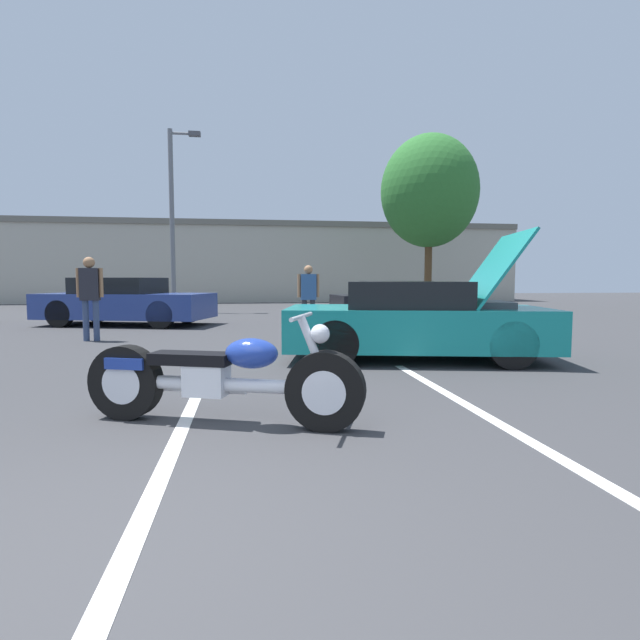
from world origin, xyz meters
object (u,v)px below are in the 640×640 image
tree_background (429,191)px  parked_car_right_row (399,301)px  light_pole (174,212)px  parked_car_mid_right_row (125,302)px  show_car_hood_open (417,321)px  motorcycle (221,379)px  spectator_near_motorcycle (90,291)px  spectator_by_show_car (308,293)px

tree_background → parked_car_right_row: size_ratio=1.77×
light_pole → parked_car_mid_right_row: size_ratio=1.41×
show_car_hood_open → light_pole: bearing=125.4°
parked_car_right_row → parked_car_mid_right_row: bearing=-178.9°
motorcycle → spectator_near_motorcycle: 7.03m
motorcycle → spectator_by_show_car: (1.67, 7.43, 0.54)m
parked_car_right_row → spectator_near_motorcycle: spectator_near_motorcycle is taller
parked_car_mid_right_row → light_pole: bearing=99.9°
parked_car_right_row → spectator_by_show_car: (-3.25, -3.30, 0.36)m
motorcycle → spectator_near_motorcycle: bearing=134.1°
light_pole → parked_car_right_row: light_pole is taller
tree_background → motorcycle: 19.25m
show_car_hood_open → tree_background: bearing=80.7°
parked_car_right_row → spectator_near_motorcycle: 9.00m
show_car_hood_open → spectator_near_motorcycle: size_ratio=2.51×
show_car_hood_open → spectator_near_motorcycle: bearing=163.0°
light_pole → spectator_near_motorcycle: 9.45m
tree_background → spectator_near_motorcycle: 15.75m
tree_background → parked_car_right_row: (-3.20, -6.09, -4.49)m
parked_car_mid_right_row → spectator_near_motorcycle: 3.62m
tree_background → show_car_hood_open: size_ratio=1.75×
tree_background → motorcycle: tree_background is taller
motorcycle → parked_car_mid_right_row: size_ratio=0.49×
tree_background → motorcycle: (-8.12, -16.82, -4.67)m
parked_car_mid_right_row → spectator_by_show_car: size_ratio=3.07×
motorcycle → spectator_by_show_car: spectator_by_show_car is taller
parked_car_right_row → spectator_near_motorcycle: (-7.84, -4.38, 0.44)m
light_pole → spectator_near_motorcycle: size_ratio=4.01×
tree_background → spectator_near_motorcycle: size_ratio=4.39×
show_car_hood_open → spectator_by_show_car: size_ratio=2.70×
show_car_hood_open → spectator_by_show_car: (-1.20, 4.27, 0.33)m
tree_background → parked_car_mid_right_row: size_ratio=1.54×
spectator_near_motorcycle → spectator_by_show_car: spectator_near_motorcycle is taller
spectator_near_motorcycle → spectator_by_show_car: (4.60, 1.08, -0.08)m
motorcycle → parked_car_right_row: size_ratio=0.57×
show_car_hood_open → spectator_near_motorcycle: show_car_hood_open is taller
parked_car_mid_right_row → parked_car_right_row: size_ratio=1.15×
parked_car_right_row → spectator_by_show_car: bearing=-139.0°
spectator_near_motorcycle → spectator_by_show_car: bearing=13.2°
show_car_hood_open → parked_car_right_row: 7.84m
parked_car_mid_right_row → motorcycle: bearing=-56.4°
parked_car_right_row → motorcycle: bearing=-119.1°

